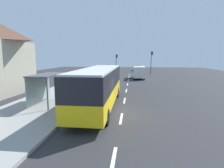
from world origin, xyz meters
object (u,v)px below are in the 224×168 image
recycling_bin_green (77,94)px  recycling_bin_yellow (72,97)px  white_van (139,72)px  bus_shelter (44,81)px  recycling_bin_orange (75,95)px  sedan_near (137,68)px  bus (99,85)px  traffic_light_near_side (152,59)px  traffic_light_far_side (116,61)px

recycling_bin_green → recycling_bin_yellow: bearing=-90.0°
white_van → bus_shelter: 21.70m
white_van → recycling_bin_orange: (-6.40, -18.72, -0.69)m
white_van → sedan_near: white_van is taller
bus → traffic_light_near_side: (7.21, 30.33, 1.75)m
bus → sedan_near: bearing=84.3°
white_van → traffic_light_near_side: size_ratio=0.96×
white_van → bus: bearing=-101.0°
traffic_light_near_side → bus_shelter: 32.48m
traffic_light_far_side → bus_shelter: traffic_light_far_side is taller
bus → bus_shelter: bearing=178.2°
recycling_bin_yellow → recycling_bin_green: (0.00, 1.40, 0.00)m
recycling_bin_yellow → traffic_light_near_side: bearing=71.9°
bus → sedan_near: size_ratio=2.46×
recycling_bin_yellow → recycling_bin_orange: 0.70m
recycling_bin_green → traffic_light_near_side: 30.06m
white_van → recycling_bin_orange: bearing=-108.9°
sedan_near → recycling_bin_green: 39.01m
bus_shelter → traffic_light_near_side: bearing=68.5°
recycling_bin_yellow → recycling_bin_green: bearing=90.0°
traffic_light_near_side → recycling_bin_yellow: bearing=-108.1°
traffic_light_far_side → traffic_light_near_side: bearing=-5.3°
white_van → bus_shelter: (-8.61, -19.91, 0.75)m
traffic_light_near_side → traffic_light_far_side: 8.64m
white_van → recycling_bin_yellow: 20.46m
white_van → sedan_near: 20.45m
traffic_light_near_side → recycling_bin_green: bearing=-108.9°
white_van → bus_shelter: bearing=-113.4°
recycling_bin_orange → bus: bearing=-28.2°
recycling_bin_green → traffic_light_near_side: bearing=71.1°
bus → recycling_bin_yellow: 2.83m
bus → recycling_bin_yellow: bus is taller
white_van → traffic_light_near_side: traffic_light_near_side is taller
recycling_bin_yellow → white_van: bearing=71.8°
recycling_bin_yellow → traffic_light_near_side: (9.69, 29.70, 2.94)m
bus → traffic_light_far_side: 31.19m
white_van → recycling_bin_yellow: bearing=-108.2°
bus → white_van: bearing=79.0°
recycling_bin_green → traffic_light_near_side: size_ratio=0.17×
bus → white_van: bus is taller
bus → white_van: (3.91, 20.06, -0.50)m
recycling_bin_green → bus_shelter: 3.24m
traffic_light_near_side → traffic_light_far_side: traffic_light_near_side is taller
traffic_light_far_side → bus: bearing=-87.5°
bus → recycling_bin_orange: bearing=151.8°
sedan_near → bus: bearing=-95.7°
sedan_near → recycling_bin_yellow: 40.39m
white_van → recycling_bin_green: size_ratio=5.52×
bus_shelter → sedan_near: bearing=77.8°
recycling_bin_yellow → bus_shelter: size_ratio=0.24×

